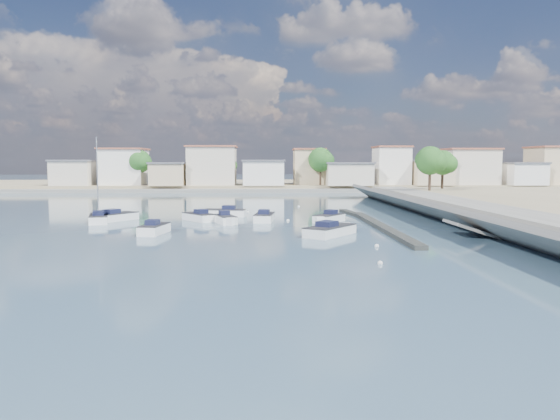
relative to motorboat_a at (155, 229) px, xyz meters
name	(u,v)px	position (x,y,z in m)	size (l,w,h in m)	color
ground	(291,204)	(13.62, 32.98, -0.38)	(400.00, 400.00, 0.00)	#2B4656
seawall_walkway	(489,215)	(32.12, 5.98, 0.52)	(5.00, 90.00, 1.80)	slate
breakwater	(375,223)	(20.52, 5.66, -0.21)	(2.00, 31.02, 0.35)	black
far_shore_land	(280,185)	(13.62, 84.98, 0.32)	(160.00, 40.00, 1.40)	gray
far_shore_quay	(283,191)	(13.62, 63.98, 0.02)	(160.00, 2.50, 0.80)	slate
far_town	(331,168)	(24.33, 69.90, 4.56)	(113.01, 12.80, 8.35)	beige
shore_trees	(325,162)	(21.96, 61.09, 5.84)	(74.56, 38.32, 7.92)	#38281E
motorboat_a	(155,229)	(0.00, 0.00, 0.00)	(2.27, 4.72, 1.48)	white
motorboat_b	(265,218)	(9.63, 9.77, 0.00)	(2.34, 5.11, 1.48)	white
motorboat_c	(223,213)	(4.81, 14.98, 0.00)	(5.43, 2.60, 1.48)	white
motorboat_d	(328,219)	(16.18, 8.20, 0.00)	(3.77, 4.31, 1.48)	white
motorboat_e	(117,217)	(-6.12, 10.77, 0.00)	(4.37, 5.25, 1.48)	white
motorboat_f	(198,217)	(2.51, 10.31, 0.00)	(4.00, 4.49, 1.48)	white
motorboat_g	(226,220)	(5.68, 7.51, 0.00)	(2.73, 4.46, 1.48)	white
motorboat_h	(332,231)	(15.34, -1.55, 0.00)	(5.07, 5.80, 1.48)	white
sailboat	(99,218)	(-7.59, 9.06, 0.04)	(3.13, 5.91, 9.00)	white
mooring_buoys	(315,222)	(14.83, 8.02, -0.33)	(13.11, 43.46, 0.34)	white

